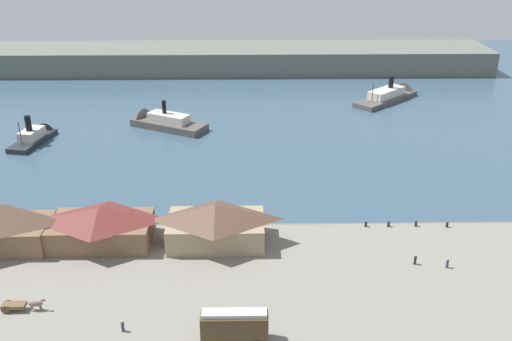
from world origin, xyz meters
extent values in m
plane|color=#385166|center=(0.00, 0.00, 0.00)|extent=(320.00, 320.00, 0.00)
cube|color=gray|center=(0.00, -22.00, 0.60)|extent=(110.00, 36.00, 1.20)
cube|color=#666159|center=(0.00, -3.60, 0.50)|extent=(110.00, 0.80, 1.00)
cube|color=brown|center=(-18.42, -9.41, 3.25)|extent=(16.30, 9.41, 4.11)
pyramid|color=maroon|center=(-18.42, -9.41, 6.48)|extent=(16.63, 9.88, 2.35)
cube|color=#998466|center=(0.41, -9.58, 3.33)|extent=(15.71, 9.41, 4.25)
pyramid|color=brown|center=(0.41, -9.58, 6.78)|extent=(16.02, 9.88, 2.65)
cube|color=#4C381E|center=(3.86, -33.89, 3.65)|extent=(8.52, 2.43, 3.09)
cube|color=beige|center=(3.86, -33.89, 5.44)|extent=(8.18, 1.70, 0.50)
cylinder|color=black|center=(6.84, -32.68, 1.65)|extent=(0.90, 0.18, 0.90)
cylinder|color=black|center=(0.88, -32.68, 1.65)|extent=(0.90, 0.18, 0.90)
cube|color=brown|center=(-26.48, -27.27, 2.05)|extent=(3.17, 1.42, 0.50)
cylinder|color=#4C3828|center=(-27.43, -26.56, 1.80)|extent=(1.20, 0.10, 1.20)
cylinder|color=#4C3828|center=(-27.43, -27.99, 1.80)|extent=(1.20, 0.10, 1.20)
ellipsoid|color=#7A6651|center=(-23.49, -27.27, 2.30)|extent=(2.00, 0.70, 0.90)
ellipsoid|color=#7A6651|center=(-22.39, -27.27, 2.85)|extent=(0.70, 0.32, 0.44)
cylinder|color=#7A6651|center=(-22.89, -27.07, 1.70)|extent=(0.16, 0.16, 1.00)
cylinder|color=#7A6651|center=(-22.89, -27.47, 1.70)|extent=(0.16, 0.16, 1.00)
cylinder|color=#7A6651|center=(-24.09, -27.07, 1.70)|extent=(0.16, 0.16, 1.00)
cylinder|color=#7A6651|center=(-24.09, -27.47, 1.70)|extent=(0.16, 0.16, 1.00)
cylinder|color=#232328|center=(31.55, -16.78, 1.89)|extent=(0.41, 0.41, 1.39)
sphere|color=#CCA889|center=(31.55, -16.78, 2.72)|extent=(0.25, 0.25, 0.25)
cylinder|color=#33384C|center=(-10.75, -31.87, 1.89)|extent=(0.40, 0.40, 1.38)
sphere|color=#CCA889|center=(-10.75, -31.87, 2.71)|extent=(0.25, 0.25, 0.25)
cylinder|color=#33384C|center=(36.24, -17.81, 1.87)|extent=(0.39, 0.39, 1.35)
sphere|color=#CCA889|center=(36.24, -17.81, 2.67)|extent=(0.25, 0.25, 0.25)
cylinder|color=black|center=(40.22, -5.32, 1.65)|extent=(0.44, 0.44, 0.90)
cylinder|color=black|center=(26.16, -4.89, 1.65)|extent=(0.44, 0.44, 0.90)
cylinder|color=black|center=(30.12, -4.93, 1.65)|extent=(0.44, 0.44, 0.90)
cylinder|color=black|center=(34.90, -4.91, 1.65)|extent=(0.44, 0.44, 0.90)
cube|color=#514C47|center=(-14.50, 49.27, 0.92)|extent=(20.81, 15.36, 1.83)
cone|color=#514C47|center=(-23.31, 53.95, 0.92)|extent=(6.04, 7.09, 6.12)
cube|color=beige|center=(-14.50, 49.27, 2.88)|extent=(11.46, 8.73, 2.08)
cylinder|color=black|center=(-15.56, 49.83, 5.61)|extent=(1.05, 1.05, 3.39)
cube|color=#23282D|center=(-46.23, 39.21, 0.60)|extent=(7.96, 15.82, 1.20)
cone|color=#23282D|center=(-44.73, 46.62, 0.60)|extent=(5.00, 3.57, 4.55)
cube|color=beige|center=(-46.23, 39.21, 2.34)|extent=(5.02, 7.51, 2.28)
cylinder|color=black|center=(-46.36, 38.54, 5.33)|extent=(1.43, 1.43, 3.69)
cylinder|color=brown|center=(-47.13, 34.77, 4.14)|extent=(0.24, 0.24, 5.88)
cube|color=#514C47|center=(46.66, 71.62, 0.71)|extent=(21.70, 21.00, 1.42)
cone|color=#514C47|center=(55.25, 79.73, 0.71)|extent=(7.16, 7.23, 5.93)
cube|color=silver|center=(46.66, 71.62, 2.58)|extent=(12.29, 11.96, 2.33)
cylinder|color=black|center=(48.12, 73.00, 5.47)|extent=(1.47, 1.47, 3.45)
cylinder|color=brown|center=(41.51, 66.76, 4.29)|extent=(0.24, 0.24, 5.75)
cube|color=#60665B|center=(0.00, 110.00, 4.00)|extent=(180.00, 24.00, 8.00)
camera|label=1|loc=(5.60, -92.97, 51.33)|focal=40.84mm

